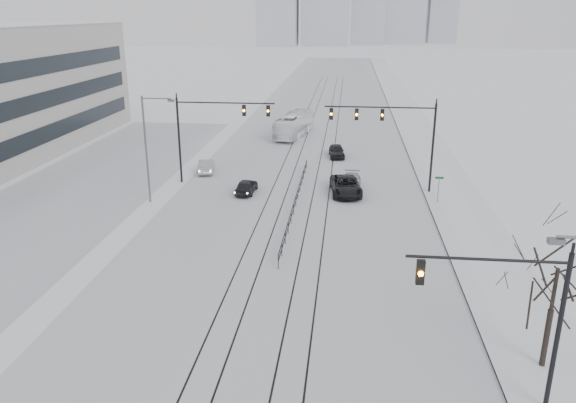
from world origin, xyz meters
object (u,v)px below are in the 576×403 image
at_px(traffic_mast_near, 518,310).
at_px(sedan_sb_outer, 206,166).
at_px(sedan_sb_inner, 246,186).
at_px(bare_tree, 556,279).
at_px(sedan_nb_front, 346,186).
at_px(sedan_nb_far, 337,151).
at_px(box_truck, 294,125).
at_px(sedan_nb_right, 351,182).

xyz_separation_m(traffic_mast_near, sedan_sb_outer, (-20.75, 33.56, -3.90)).
bearing_deg(sedan_sb_inner, bare_tree, 129.27).
bearing_deg(sedan_nb_front, sedan_sb_outer, 151.84).
bearing_deg(sedan_nb_front, sedan_nb_far, 88.61).
bearing_deg(bare_tree, sedan_sb_outer, 127.16).
height_order(sedan_nb_far, box_truck, box_truck).
bearing_deg(sedan_nb_right, sedan_nb_far, 99.83).
bearing_deg(sedan_nb_far, sedan_sb_inner, -124.30).
xyz_separation_m(sedan_sb_inner, sedan_nb_right, (9.32, 2.54, -0.04)).
relative_size(bare_tree, sedan_sb_inner, 1.60).
bearing_deg(sedan_nb_right, sedan_sb_outer, 167.00).
xyz_separation_m(bare_tree, box_truck, (-16.04, 48.76, -3.02)).
bearing_deg(sedan_sb_outer, bare_tree, 117.25).
distance_m(sedan_nb_far, box_truck, 12.01).
bearing_deg(sedan_sb_outer, sedan_nb_far, -159.05).
bearing_deg(sedan_nb_front, sedan_nb_right, 68.25).
bearing_deg(bare_tree, sedan_nb_far, 105.00).
bearing_deg(sedan_sb_inner, traffic_mast_near, 122.44).
relative_size(sedan_sb_outer, box_truck, 0.38).
height_order(sedan_sb_inner, sedan_sb_outer, sedan_sb_outer).
distance_m(bare_tree, sedan_nb_right, 28.34).
relative_size(traffic_mast_near, sedan_sb_inner, 1.84).
distance_m(sedan_nb_right, box_truck, 23.28).
relative_size(sedan_nb_front, box_truck, 0.52).
height_order(bare_tree, sedan_sb_outer, bare_tree).
xyz_separation_m(bare_tree, sedan_sb_inner, (-17.94, 24.19, -3.84)).
height_order(sedan_nb_right, box_truck, box_truck).
height_order(bare_tree, sedan_sb_inner, bare_tree).
relative_size(sedan_sb_inner, sedan_nb_far, 0.94).
relative_size(sedan_nb_far, box_truck, 0.38).
height_order(sedan_nb_front, sedan_nb_far, sedan_nb_front).
relative_size(sedan_sb_outer, sedan_nb_right, 0.96).
xyz_separation_m(sedan_nb_far, box_truck, (-5.79, 10.50, 0.78)).
bearing_deg(sedan_sb_outer, traffic_mast_near, 111.81).
relative_size(sedan_sb_outer, sedan_nb_far, 1.00).
xyz_separation_m(bare_tree, sedan_sb_outer, (-23.16, 30.56, -3.82)).
xyz_separation_m(sedan_nb_front, sedan_nb_far, (-1.13, 13.37, -0.08)).
bearing_deg(sedan_sb_inner, sedan_sb_outer, -47.95).
bearing_deg(sedan_nb_far, sedan_nb_right, -87.62).
distance_m(traffic_mast_near, sedan_nb_front, 28.95).
relative_size(sedan_sb_inner, box_truck, 0.36).
bearing_deg(traffic_mast_near, sedan_nb_front, 103.53).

